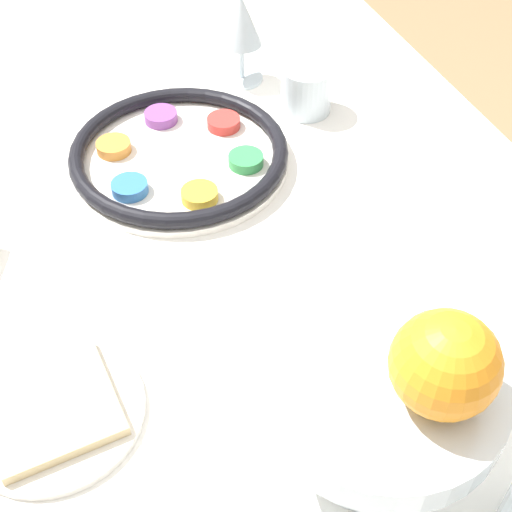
% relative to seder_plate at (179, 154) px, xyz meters
% --- Properties ---
extents(dining_table, '(1.47, 0.99, 0.71)m').
position_rel_seder_plate_xyz_m(dining_table, '(0.16, -0.06, -0.37)').
color(dining_table, white).
rests_on(dining_table, ground_plane).
extents(seder_plate, '(0.28, 0.28, 0.03)m').
position_rel_seder_plate_xyz_m(seder_plate, '(0.00, 0.00, 0.00)').
color(seder_plate, silver).
rests_on(seder_plate, dining_table).
extents(wine_glass, '(0.06, 0.06, 0.13)m').
position_rel_seder_plate_xyz_m(wine_glass, '(-0.16, 0.15, 0.08)').
color(wine_glass, silver).
rests_on(wine_glass, dining_table).
extents(fruit_stand, '(0.20, 0.20, 0.12)m').
position_rel_seder_plate_xyz_m(fruit_stand, '(0.46, 0.04, 0.08)').
color(fruit_stand, silver).
rests_on(fruit_stand, dining_table).
extents(orange_fruit, '(0.08, 0.08, 0.08)m').
position_rel_seder_plate_xyz_m(orange_fruit, '(0.49, 0.07, 0.15)').
color(orange_fruit, orange).
rests_on(orange_fruit, fruit_stand).
extents(bread_plate, '(0.17, 0.17, 0.02)m').
position_rel_seder_plate_xyz_m(bread_plate, '(0.32, -0.22, -0.01)').
color(bread_plate, silver).
rests_on(bread_plate, dining_table).
extents(cup_far, '(0.07, 0.07, 0.07)m').
position_rel_seder_plate_xyz_m(cup_far, '(-0.06, 0.20, 0.02)').
color(cup_far, silver).
rests_on(cup_far, dining_table).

